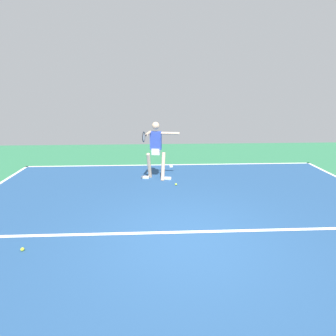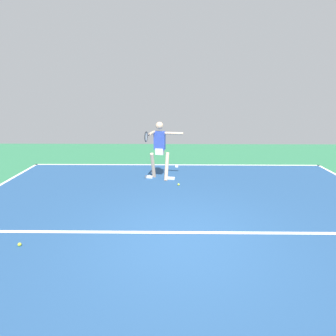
{
  "view_description": "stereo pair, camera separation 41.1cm",
  "coord_description": "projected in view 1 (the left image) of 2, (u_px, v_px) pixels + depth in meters",
  "views": [
    {
      "loc": [
        0.61,
        4.81,
        2.81
      ],
      "look_at": [
        0.28,
        -1.92,
        0.9
      ],
      "focal_mm": 30.38,
      "sensor_mm": 36.0,
      "label": 1
    },
    {
      "loc": [
        0.2,
        4.82,
        2.81
      ],
      "look_at": [
        0.28,
        -1.92,
        0.9
      ],
      "focal_mm": 30.38,
      "sensor_mm": 36.0,
      "label": 2
    }
  ],
  "objects": [
    {
      "name": "ground_plane",
      "position": [
        188.0,
        240.0,
        5.42
      ],
      "size": [
        19.27,
        19.27,
        0.0
      ],
      "primitive_type": "plane",
      "color": "#2D754C"
    },
    {
      "name": "court_surface",
      "position": [
        188.0,
        240.0,
        5.42
      ],
      "size": [
        10.76,
        11.14,
        0.0
      ],
      "primitive_type": "cube",
      "color": "navy",
      "rests_on": "ground_plane"
    },
    {
      "name": "court_line_baseline_near",
      "position": [
        171.0,
        165.0,
        10.72
      ],
      "size": [
        10.76,
        0.1,
        0.01
      ],
      "primitive_type": "cube",
      "color": "white",
      "rests_on": "ground_plane"
    },
    {
      "name": "court_line_service",
      "position": [
        186.0,
        232.0,
        5.73
      ],
      "size": [
        8.07,
        0.1,
        0.01
      ],
      "primitive_type": "cube",
      "color": "white",
      "rests_on": "ground_plane"
    },
    {
      "name": "court_line_centre_mark",
      "position": [
        171.0,
        166.0,
        10.53
      ],
      "size": [
        0.1,
        0.3,
        0.01
      ],
      "primitive_type": "cube",
      "color": "white",
      "rests_on": "ground_plane"
    },
    {
      "name": "tennis_player",
      "position": [
        156.0,
        147.0,
        8.76
      ],
      "size": [
        1.21,
        1.25,
        1.83
      ],
      "rotation": [
        0.0,
        0.0,
        -0.19
      ],
      "color": "beige",
      "rests_on": "ground_plane"
    },
    {
      "name": "tennis_ball_near_service_line",
      "position": [
        176.0,
        184.0,
        8.47
      ],
      "size": [
        0.07,
        0.07,
        0.07
      ],
      "primitive_type": "sphere",
      "color": "#CCE033",
      "rests_on": "ground_plane"
    },
    {
      "name": "tennis_ball_far_corner",
      "position": [
        22.0,
        249.0,
        5.07
      ],
      "size": [
        0.07,
        0.07,
        0.07
      ],
      "primitive_type": "sphere",
      "color": "#CCE033",
      "rests_on": "ground_plane"
    }
  ]
}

